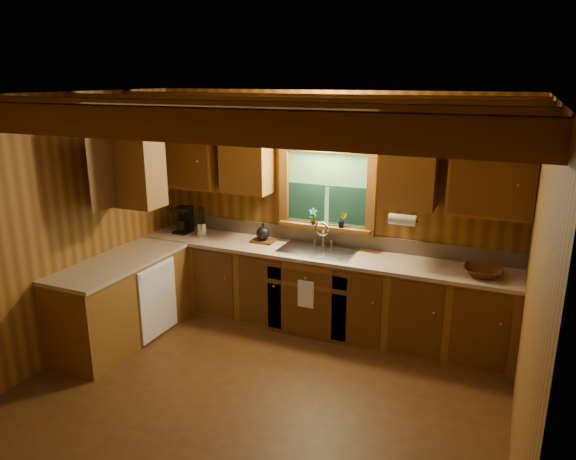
% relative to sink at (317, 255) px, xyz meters
% --- Properties ---
extents(room, '(4.20, 4.20, 4.20)m').
position_rel_sink_xyz_m(room, '(0.00, -1.60, 0.44)').
color(room, '#4A2D12').
rests_on(room, ground).
extents(ceiling_beams, '(4.20, 2.54, 0.18)m').
position_rel_sink_xyz_m(ceiling_beams, '(0.00, -1.60, 1.63)').
color(ceiling_beams, brown).
rests_on(ceiling_beams, room).
extents(base_cabinets, '(4.20, 2.22, 0.86)m').
position_rel_sink_xyz_m(base_cabinets, '(-0.49, -0.32, -0.43)').
color(base_cabinets, brown).
rests_on(base_cabinets, ground).
extents(countertop, '(4.20, 2.24, 0.04)m').
position_rel_sink_xyz_m(countertop, '(-0.48, -0.31, 0.02)').
color(countertop, tan).
rests_on(countertop, base_cabinets).
extents(backsplash, '(4.20, 0.02, 0.16)m').
position_rel_sink_xyz_m(backsplash, '(0.00, 0.28, 0.12)').
color(backsplash, tan).
rests_on(backsplash, room).
extents(dishwasher_panel, '(0.02, 0.60, 0.80)m').
position_rel_sink_xyz_m(dishwasher_panel, '(-1.47, -0.92, -0.43)').
color(dishwasher_panel, white).
rests_on(dishwasher_panel, base_cabinets).
extents(upper_cabinets, '(4.19, 1.77, 0.78)m').
position_rel_sink_xyz_m(upper_cabinets, '(-0.56, -0.18, 0.98)').
color(upper_cabinets, brown).
rests_on(upper_cabinets, room).
extents(window, '(1.12, 0.08, 1.00)m').
position_rel_sink_xyz_m(window, '(0.00, 0.26, 0.67)').
color(window, brown).
rests_on(window, room).
extents(window_sill, '(1.06, 0.14, 0.04)m').
position_rel_sink_xyz_m(window_sill, '(0.00, 0.22, 0.26)').
color(window_sill, brown).
rests_on(window_sill, room).
extents(wall_sconce, '(0.45, 0.21, 0.17)m').
position_rel_sink_xyz_m(wall_sconce, '(0.00, 0.14, 1.31)').
color(wall_sconce, black).
rests_on(wall_sconce, room).
extents(paper_towel_roll, '(0.27, 0.11, 0.11)m').
position_rel_sink_xyz_m(paper_towel_roll, '(0.92, -0.07, 0.51)').
color(paper_towel_roll, white).
rests_on(paper_towel_roll, upper_cabinets).
extents(dish_towel, '(0.18, 0.01, 0.30)m').
position_rel_sink_xyz_m(dish_towel, '(0.00, -0.34, -0.34)').
color(dish_towel, white).
rests_on(dish_towel, base_cabinets).
extents(sink, '(0.82, 0.48, 0.43)m').
position_rel_sink_xyz_m(sink, '(0.00, 0.00, 0.00)').
color(sink, silver).
rests_on(sink, countertop).
extents(coffee_maker, '(0.18, 0.23, 0.32)m').
position_rel_sink_xyz_m(coffee_maker, '(-1.76, 0.04, 0.20)').
color(coffee_maker, black).
rests_on(coffee_maker, countertop).
extents(utensil_crock, '(0.13, 0.13, 0.36)m').
position_rel_sink_xyz_m(utensil_crock, '(-1.48, -0.01, 0.13)').
color(utensil_crock, silver).
rests_on(utensil_crock, countertop).
extents(cutting_board, '(0.27, 0.20, 0.02)m').
position_rel_sink_xyz_m(cutting_board, '(-0.69, 0.06, 0.06)').
color(cutting_board, '#4F2F11').
rests_on(cutting_board, countertop).
extents(teakettle, '(0.16, 0.16, 0.20)m').
position_rel_sink_xyz_m(teakettle, '(-0.69, 0.06, 0.15)').
color(teakettle, black).
rests_on(teakettle, cutting_board).
extents(wicker_basket, '(0.38, 0.38, 0.09)m').
position_rel_sink_xyz_m(wicker_basket, '(1.71, -0.08, 0.09)').
color(wicker_basket, '#48230C').
rests_on(wicker_basket, countertop).
extents(potted_plant_left, '(0.12, 0.10, 0.19)m').
position_rel_sink_xyz_m(potted_plant_left, '(-0.13, 0.18, 0.38)').
color(potted_plant_left, '#4F2F11').
rests_on(potted_plant_left, window_sill).
extents(potted_plant_right, '(0.11, 0.09, 0.18)m').
position_rel_sink_xyz_m(potted_plant_right, '(0.21, 0.19, 0.37)').
color(potted_plant_right, '#4F2F11').
rests_on(potted_plant_right, window_sill).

